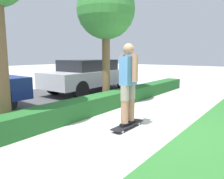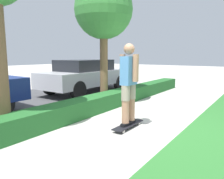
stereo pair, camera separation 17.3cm
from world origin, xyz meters
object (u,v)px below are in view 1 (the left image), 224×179
at_px(skateboard, 128,125).
at_px(skater_person, 128,82).
at_px(parked_car_middle, 90,75).
at_px(tree_mid, 106,11).

xyz_separation_m(skateboard, skater_person, (-0.00, 0.00, 0.97)).
bearing_deg(skater_person, parked_car_middle, 52.27).
relative_size(skateboard, parked_car_middle, 0.22).
height_order(skateboard, parked_car_middle, parked_car_middle).
bearing_deg(parked_car_middle, tree_mid, -125.09).
xyz_separation_m(skateboard, parked_car_middle, (3.08, 3.98, 0.69)).
xyz_separation_m(skateboard, tree_mid, (1.70, 1.97, 2.94)).
relative_size(skater_person, tree_mid, 0.45).
bearing_deg(skateboard, parked_car_middle, 52.27).
height_order(skater_person, tree_mid, tree_mid).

